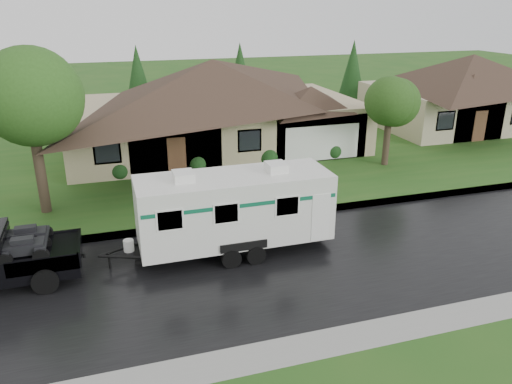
# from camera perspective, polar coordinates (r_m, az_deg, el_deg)

# --- Properties ---
(ground) EXTENTS (140.00, 140.00, 0.00)m
(ground) POSITION_cam_1_polar(r_m,az_deg,el_deg) (19.97, -1.29, -6.02)
(ground) COLOR #225219
(ground) RESTS_ON ground
(road) EXTENTS (140.00, 8.00, 0.01)m
(road) POSITION_cam_1_polar(r_m,az_deg,el_deg) (18.28, 0.47, -8.70)
(road) COLOR black
(road) RESTS_ON ground
(curb) EXTENTS (140.00, 0.50, 0.15)m
(curb) POSITION_cam_1_polar(r_m,az_deg,el_deg) (21.90, -2.93, -3.30)
(curb) COLOR gray
(curb) RESTS_ON ground
(lawn) EXTENTS (140.00, 26.00, 0.15)m
(lawn) POSITION_cam_1_polar(r_m,az_deg,el_deg) (33.71, -8.42, 5.21)
(lawn) COLOR #225219
(lawn) RESTS_ON ground
(house_main) EXTENTS (19.44, 10.80, 6.90)m
(house_main) POSITION_cam_1_polar(r_m,az_deg,el_deg) (32.25, -4.31, 11.07)
(house_main) COLOR tan
(house_main) RESTS_ON lawn
(house_neighbor) EXTENTS (15.12, 9.72, 6.45)m
(house_neighbor) POSITION_cam_1_polar(r_m,az_deg,el_deg) (41.96, 23.70, 11.30)
(house_neighbor) COLOR #B7AD88
(house_neighbor) RESTS_ON lawn
(tree_left_green) EXTENTS (4.30, 4.30, 7.11)m
(tree_left_green) POSITION_cam_1_polar(r_m,az_deg,el_deg) (23.27, -24.49, 9.27)
(tree_left_green) COLOR #382B1E
(tree_left_green) RESTS_ON lawn
(tree_right_green) EXTENTS (3.18, 3.18, 5.27)m
(tree_right_green) POSITION_cam_1_polar(r_m,az_deg,el_deg) (29.39, 15.10, 9.89)
(tree_right_green) COLOR #382B1E
(tree_right_green) RESTS_ON lawn
(shrub_row) EXTENTS (13.60, 1.00, 1.00)m
(shrub_row) POSITION_cam_1_polar(r_m,az_deg,el_deg) (28.57, -2.63, 3.77)
(shrub_row) COLOR #143814
(shrub_row) RESTS_ON lawn
(travel_trailer) EXTENTS (7.61, 2.67, 3.42)m
(travel_trailer) POSITION_cam_1_polar(r_m,az_deg,el_deg) (18.74, -2.49, -1.80)
(travel_trailer) COLOR silver
(travel_trailer) RESTS_ON ground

